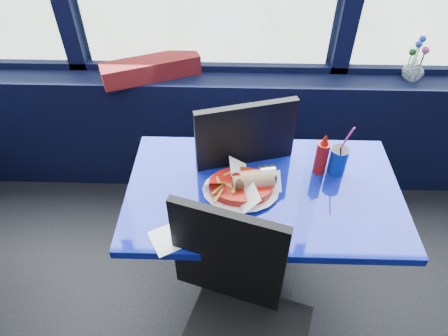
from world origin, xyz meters
TOP-DOWN VIEW (x-y plane):
  - window_sill at (0.00, 2.87)m, footprint 5.00×0.26m
  - near_table at (0.30, 2.00)m, footprint 1.20×0.70m
  - chair_near_front at (0.19, 1.51)m, footprint 0.57×0.57m
  - chair_near_back at (0.25, 2.31)m, footprint 0.60×0.60m
  - planter_box at (-0.32, 2.84)m, footprint 0.57×0.35m
  - flower_vase at (1.19, 2.87)m, footprint 0.16×0.16m
  - food_basket at (0.21, 1.98)m, footprint 0.34×0.34m
  - ketchup_bottle at (0.56, 2.12)m, footprint 0.06×0.06m
  - soda_cup at (0.63, 2.13)m, footprint 0.08×0.08m
  - napkin at (-0.08, 1.72)m, footprint 0.18×0.18m

SIDE VIEW (x-z plane):
  - window_sill at x=0.00m, z-range 0.00..0.80m
  - near_table at x=0.30m, z-range 0.19..0.94m
  - chair_near_front at x=0.19m, z-range 0.08..1.09m
  - chair_near_back at x=0.25m, z-range 0.08..1.14m
  - napkin at x=-0.08m, z-range 0.75..0.75m
  - food_basket at x=0.21m, z-range 0.73..0.84m
  - soda_cup at x=0.63m, z-range 0.68..0.96m
  - ketchup_bottle at x=0.56m, z-range 0.74..0.95m
  - planter_box at x=-0.32m, z-range 0.80..0.91m
  - flower_vase at x=1.19m, z-range 0.75..1.01m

